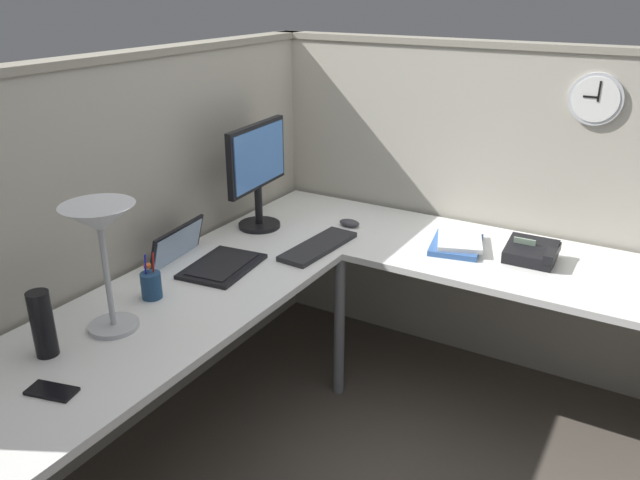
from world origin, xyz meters
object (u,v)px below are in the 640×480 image
laptop (202,259)px  cell_phone (52,391)px  office_phone (533,253)px  desk_lamp_dome (100,229)px  pen_cup (151,285)px  wall_clock (596,99)px  computer_mouse (349,223)px  keyboard (318,246)px  monitor (258,168)px  thermos_flask (43,324)px  book_stack (458,243)px

laptop → cell_phone: size_ratio=2.90×
office_phone → desk_lamp_dome: bearing=139.4°
pen_cup → wall_clock: 1.96m
pen_cup → laptop: bearing=5.8°
computer_mouse → desk_lamp_dome: 1.33m
computer_mouse → cell_phone: (-1.61, 0.12, -0.01)m
keyboard → office_phone: office_phone is taller
monitor → cell_phone: bearing=-169.7°
thermos_flask → book_stack: (1.50, -0.83, -0.09)m
computer_mouse → desk_lamp_dome: bearing=169.1°
laptop → keyboard: laptop is taller
desk_lamp_dome → wall_clock: size_ratio=2.02×
thermos_flask → wall_clock: (1.85, -1.26, 0.53)m
laptop → thermos_flask: (-0.78, -0.03, 0.09)m
book_stack → wall_clock: size_ratio=1.49×
monitor → desk_lamp_dome: bearing=-173.1°
computer_mouse → pen_cup: size_ratio=0.58×
pen_cup → cell_phone: (-0.58, -0.17, -0.05)m
pen_cup → thermos_flask: thermos_flask is taller
thermos_flask → cell_phone: bearing=-125.4°
thermos_flask → office_phone: bearing=-37.4°
monitor → pen_cup: 0.84m
desk_lamp_dome → thermos_flask: 0.34m
keyboard → wall_clock: 1.33m
cell_phone → monitor: bearing=-3.9°
pen_cup → cell_phone: size_ratio=1.25×
cell_phone → book_stack: size_ratio=0.44×
pen_cup → book_stack: 1.33m
desk_lamp_dome → wall_clock: wall_clock is taller
monitor → keyboard: (-0.09, -0.38, -0.28)m
thermos_flask → pen_cup: bearing=-0.9°
monitor → keyboard: size_ratio=1.16×
desk_lamp_dome → thermos_flask: bearing=166.3°
monitor → cell_phone: size_ratio=3.47×
cell_phone → office_phone: 1.91m
thermos_flask → desk_lamp_dome: bearing=-13.7°
desk_lamp_dome → pen_cup: size_ratio=2.47×
computer_mouse → cell_phone: size_ratio=0.72×
wall_clock → cell_phone: bearing=151.3°
desk_lamp_dome → cell_phone: (-0.35, -0.13, -0.36)m
laptop → computer_mouse: (0.70, -0.32, -0.01)m
monitor → office_phone: bearing=-78.3°
monitor → laptop: bearing=-174.6°
office_phone → wall_clock: 0.70m
laptop → desk_lamp_dome: size_ratio=0.94×
thermos_flask → office_phone: size_ratio=1.06×
cell_phone → book_stack: book_stack is taller
laptop → pen_cup: size_ratio=2.32×
computer_mouse → thermos_flask: (-1.48, 0.30, 0.09)m
office_phone → laptop: bearing=121.6°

